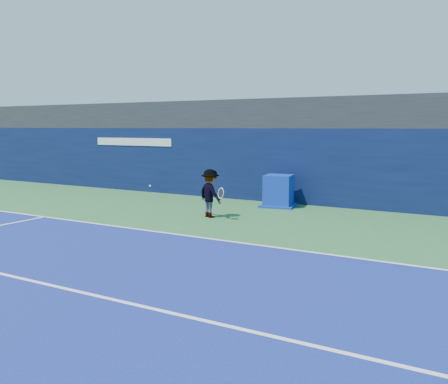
% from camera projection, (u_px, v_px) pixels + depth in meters
% --- Properties ---
extents(ground, '(80.00, 80.00, 0.00)m').
position_uv_depth(ground, '(86.00, 255.00, 11.95)').
color(ground, '#2D6532').
rests_on(ground, ground).
extents(baseline, '(24.00, 0.10, 0.01)m').
position_uv_depth(baseline, '(162.00, 232.00, 14.51)').
color(baseline, white).
rests_on(baseline, ground).
extents(service_line, '(24.00, 0.10, 0.01)m').
position_uv_depth(service_line, '(13.00, 277.00, 10.23)').
color(service_line, white).
rests_on(service_line, ground).
extents(stadium_band, '(36.00, 3.00, 1.20)m').
position_uv_depth(stadium_band, '(282.00, 114.00, 21.33)').
color(stadium_band, black).
rests_on(stadium_band, back_wall_assembly).
extents(back_wall_assembly, '(36.00, 1.03, 3.00)m').
position_uv_depth(back_wall_assembly, '(271.00, 165.00, 20.74)').
color(back_wall_assembly, '#0A153B').
rests_on(back_wall_assembly, ground).
extents(equipment_cart, '(1.49, 1.49, 1.22)m').
position_uv_depth(equipment_cart, '(279.00, 192.00, 19.21)').
color(equipment_cart, '#0C29A8').
rests_on(equipment_cart, ground).
extents(tennis_player, '(1.35, 0.98, 1.64)m').
position_uv_depth(tennis_player, '(210.00, 193.00, 16.90)').
color(tennis_player, silver).
rests_on(tennis_player, ground).
extents(tennis_ball, '(0.07, 0.07, 0.07)m').
position_uv_depth(tennis_ball, '(150.00, 186.00, 17.16)').
color(tennis_ball, '#C5F61B').
rests_on(tennis_ball, ground).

